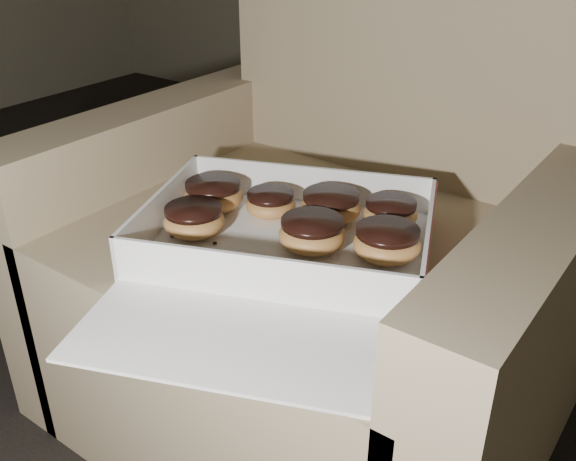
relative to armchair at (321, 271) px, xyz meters
The scene contains 14 objects.
armchair is the anchor object (origin of this frame).
bakery_box 0.22m from the armchair, 75.86° to the right, with size 0.56×0.60×0.07m.
donut_a 0.24m from the armchair, 27.05° to the right, with size 0.10×0.10×0.05m.
donut_b 0.17m from the armchair, 126.55° to the right, with size 0.08×0.08×0.04m.
donut_c 0.19m from the armchair, ahead, with size 0.08×0.08×0.04m.
donut_d 0.20m from the armchair, 63.13° to the right, with size 0.10×0.10×0.05m.
donut_e 0.27m from the armchair, 119.26° to the right, with size 0.09×0.09×0.05m.
donut_f 0.23m from the armchair, 142.68° to the right, with size 0.10×0.10×0.05m.
donut_g 0.16m from the armchair, 41.02° to the right, with size 0.10×0.10×0.05m.
crumb_a 0.24m from the armchair, 107.11° to the right, with size 0.01×0.01×0.00m, color black.
crumb_b 0.28m from the armchair, 120.18° to the right, with size 0.01×0.01×0.00m, color black.
crumb_c 0.36m from the armchair, 105.92° to the right, with size 0.01×0.01×0.00m, color black.
crumb_d 0.30m from the armchair, 93.56° to the right, with size 0.01×0.01×0.00m, color black.
crumb_e 0.26m from the armchair, 73.07° to the right, with size 0.01×0.01×0.00m, color black.
Camera 1 is at (0.69, -0.04, 0.87)m, focal length 40.00 mm.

